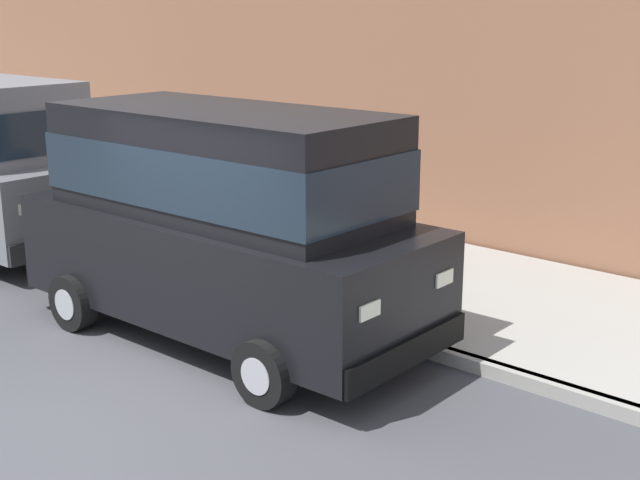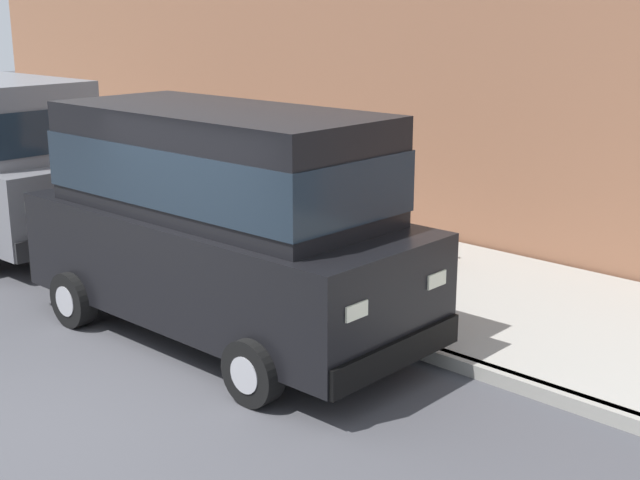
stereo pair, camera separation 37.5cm
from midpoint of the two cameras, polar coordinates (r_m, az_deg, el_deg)
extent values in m
plane|color=#424247|center=(8.16, -14.75, -11.02)|extent=(80.00, 80.00, 0.00)
cube|color=gray|center=(9.99, 1.05, -5.08)|extent=(0.16, 64.00, 0.14)
cube|color=#99968E|center=(11.30, 7.29, -2.76)|extent=(3.60, 64.00, 0.14)
cube|color=black|center=(9.38, -5.39, -1.36)|extent=(2.02, 4.85, 1.10)
cube|color=black|center=(9.13, -5.56, 5.27)|extent=(1.77, 3.84, 1.10)
cube|color=#19232D|center=(9.14, -5.54, 4.76)|extent=(1.81, 3.88, 0.61)
cube|color=black|center=(8.03, 6.16, -7.42)|extent=(1.87, 0.25, 0.28)
cube|color=black|center=(11.28, -13.40, -1.02)|extent=(1.87, 0.25, 0.28)
cylinder|color=black|center=(9.26, 5.34, -5.17)|extent=(0.24, 0.65, 0.64)
cylinder|color=#9E9EA3|center=(9.26, 5.34, -5.17)|extent=(0.25, 0.36, 0.35)
cylinder|color=black|center=(7.94, -3.10, -8.72)|extent=(0.24, 0.65, 0.64)
cylinder|color=#9E9EA3|center=(7.94, -3.10, -8.72)|extent=(0.25, 0.36, 0.35)
cylinder|color=black|center=(11.21, -6.85, -1.56)|extent=(0.24, 0.65, 0.64)
cylinder|color=#9E9EA3|center=(11.21, -6.85, -1.56)|extent=(0.25, 0.36, 0.35)
cylinder|color=black|center=(10.14, -15.00, -3.81)|extent=(0.24, 0.65, 0.64)
cylinder|color=#9E9EA3|center=(10.14, -15.00, -3.81)|extent=(0.25, 0.36, 0.35)
cube|color=#EAEACC|center=(8.27, 8.87, -2.59)|extent=(0.28, 0.09, 0.14)
cube|color=#EAEACC|center=(7.36, 3.74, -4.69)|extent=(0.28, 0.09, 0.14)
cube|color=#252527|center=(12.19, -15.06, 0.07)|extent=(1.87, 0.27, 0.28)
cylinder|color=black|center=(13.42, -13.68, 0.93)|extent=(0.24, 0.65, 0.64)
cylinder|color=#9E9EA3|center=(13.42, -13.68, 0.93)|extent=(0.25, 0.36, 0.35)
cylinder|color=black|center=(15.92, -19.82, 2.67)|extent=(0.24, 0.65, 0.64)
cylinder|color=#9E9EA3|center=(15.92, -19.82, 2.67)|extent=(0.25, 0.36, 0.35)
cube|color=#EAEACC|center=(12.35, -12.89, 3.16)|extent=(0.28, 0.09, 0.14)
cube|color=#EAEACC|center=(11.73, -17.57, 2.20)|extent=(0.28, 0.09, 0.14)
ellipsoid|color=brown|center=(11.80, 8.71, -0.26)|extent=(0.45, 0.22, 0.20)
cylinder|color=brown|center=(11.71, 8.56, -1.34)|extent=(0.05, 0.05, 0.18)
cylinder|color=brown|center=(11.78, 8.07, -1.23)|extent=(0.05, 0.05, 0.18)
cylinder|color=brown|center=(11.94, 9.28, -1.06)|extent=(0.05, 0.05, 0.18)
cylinder|color=brown|center=(12.00, 8.79, -0.95)|extent=(0.05, 0.05, 0.18)
sphere|color=brown|center=(11.54, 7.95, -0.12)|extent=(0.17, 0.17, 0.17)
ellipsoid|color=#432C1C|center=(11.48, 7.70, -0.30)|extent=(0.11, 0.07, 0.06)
cone|color=brown|center=(11.50, 8.20, 0.26)|extent=(0.06, 0.06, 0.07)
cone|color=brown|center=(11.56, 7.79, 0.34)|extent=(0.06, 0.06, 0.07)
cylinder|color=brown|center=(12.00, 9.40, 0.27)|extent=(0.12, 0.04, 0.13)
cube|color=#8C5B42|center=(15.09, -0.17, 9.13)|extent=(0.50, 20.00, 3.86)
camera|label=1|loc=(0.19, -88.95, 0.29)|focal=48.31mm
camera|label=2|loc=(0.19, 91.05, -0.29)|focal=48.31mm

